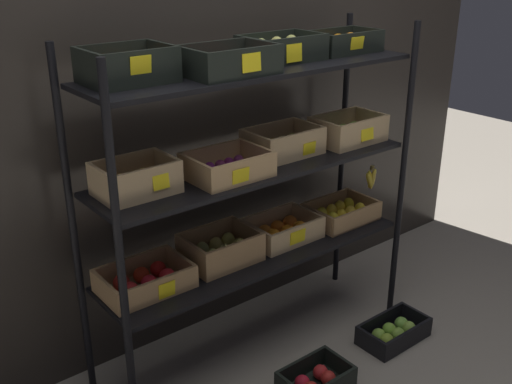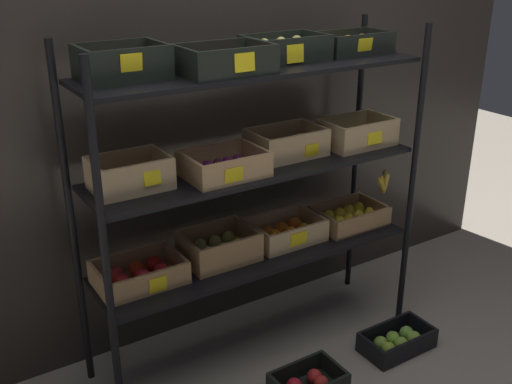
{
  "view_description": "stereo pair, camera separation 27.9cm",
  "coord_description": "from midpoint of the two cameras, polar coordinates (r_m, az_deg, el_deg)",
  "views": [
    {
      "loc": [
        -1.62,
        -2.02,
        1.92
      ],
      "look_at": [
        0.0,
        0.0,
        0.86
      ],
      "focal_mm": 42.29,
      "sensor_mm": 36.0,
      "label": 1
    },
    {
      "loc": [
        -1.39,
        -2.19,
        1.92
      ],
      "look_at": [
        0.0,
        0.0,
        0.86
      ],
      "focal_mm": 42.29,
      "sensor_mm": 36.0,
      "label": 2
    }
  ],
  "objects": [
    {
      "name": "display_rack",
      "position": [
        2.76,
        3.0,
        2.73
      ],
      "size": [
        1.71,
        0.46,
        1.59
      ],
      "color": "black",
      "rests_on": "ground_plane"
    },
    {
      "name": "ground_plane",
      "position": [
        3.22,
        2.56,
        -14.31
      ],
      "size": [
        10.0,
        10.0,
        0.0
      ],
      "primitive_type": "plane",
      "color": "gray"
    },
    {
      "name": "storefront_wall",
      "position": [
        3.0,
        -1.63,
        10.58
      ],
      "size": [
        4.0,
        0.12,
        2.62
      ],
      "primitive_type": "cube",
      "color": "#2D2823",
      "rests_on": "ground_plane"
    },
    {
      "name": "crate_ground_apple_green",
      "position": [
        3.28,
        15.67,
        -13.53
      ],
      "size": [
        0.37,
        0.21,
        0.11
      ],
      "color": "black",
      "rests_on": "ground_plane"
    }
  ]
}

